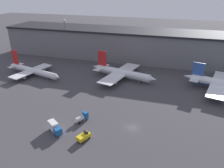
{
  "coord_description": "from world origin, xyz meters",
  "views": [
    {
      "loc": [
        11.83,
        -67.01,
        48.88
      ],
      "look_at": [
        -14.87,
        23.21,
        6.0
      ],
      "focal_mm": 35.0,
      "sensor_mm": 36.0,
      "label": 1
    }
  ],
  "objects": [
    {
      "name": "terminal_building",
      "position": [
        0.0,
        82.66,
        10.35
      ],
      "size": [
        220.59,
        28.63,
        20.62
      ],
      "color": "slate",
      "rests_on": "ground"
    },
    {
      "name": "service_vehicle_0",
      "position": [
        -26.54,
        -10.49,
        2.09
      ],
      "size": [
        7.17,
        6.0,
        3.81
      ],
      "rotation": [
        0.0,
        0.0,
        -0.61
      ],
      "color": "#195199",
      "rests_on": "ground"
    },
    {
      "name": "service_vehicle_3",
      "position": [
        -19.84,
        -1.31,
        1.72
      ],
      "size": [
        4.31,
        5.64,
        3.4
      ],
      "rotation": [
        0.0,
        0.0,
        1.07
      ],
      "color": "#195199",
      "rests_on": "ground"
    },
    {
      "name": "ground",
      "position": [
        0.0,
        0.0,
        0.0
      ],
      "size": [
        600.0,
        600.0,
        0.0
      ],
      "primitive_type": "plane",
      "color": "#423F44"
    },
    {
      "name": "airplane_1",
      "position": [
        -15.29,
        44.52,
        3.52
      ],
      "size": [
        40.1,
        36.61,
        14.39
      ],
      "rotation": [
        0.0,
        0.0,
        -0.24
      ],
      "color": "silver",
      "rests_on": "ground"
    },
    {
      "name": "airplane_2",
      "position": [
        36.95,
        43.63,
        3.71
      ],
      "size": [
        39.21,
        37.94,
        12.75
      ],
      "rotation": [
        0.0,
        0.0,
        -0.24
      ],
      "color": "white",
      "rests_on": "ground"
    },
    {
      "name": "airplane_0",
      "position": [
        -66.67,
        34.43,
        2.94
      ],
      "size": [
        41.2,
        27.56,
        13.33
      ],
      "rotation": [
        0.0,
        0.0,
        -0.24
      ],
      "color": "silver",
      "rests_on": "ground"
    },
    {
      "name": "service_vehicle_2",
      "position": [
        -14.72,
        -11.6,
        1.37
      ],
      "size": [
        4.26,
        5.46,
        2.91
      ],
      "rotation": [
        0.0,
        0.0,
        1.15
      ],
      "color": "gold",
      "rests_on": "ground"
    },
    {
      "name": "lamp_post_0",
      "position": [
        -64.61,
        73.59,
        17.05
      ],
      "size": [
        1.8,
        1.8,
        27.1
      ],
      "color": "slate",
      "rests_on": "ground"
    }
  ]
}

